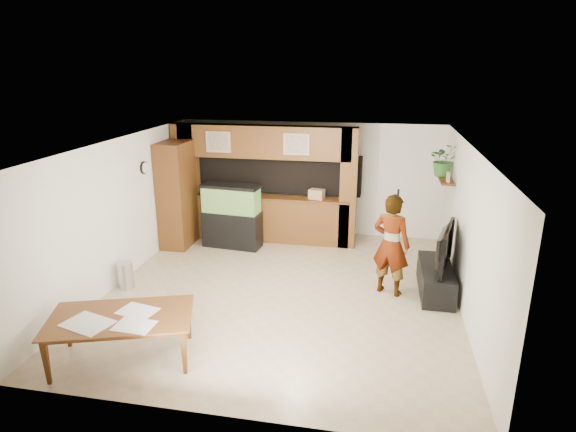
% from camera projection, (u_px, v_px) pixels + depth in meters
% --- Properties ---
extents(floor, '(6.50, 6.50, 0.00)m').
position_uv_depth(floor, '(282.00, 291.00, 8.54)').
color(floor, tan).
rests_on(floor, ground).
extents(ceiling, '(6.50, 6.50, 0.00)m').
position_uv_depth(ceiling, '(282.00, 145.00, 7.75)').
color(ceiling, white).
rests_on(ceiling, wall_back).
extents(wall_back, '(6.00, 0.00, 6.00)m').
position_uv_depth(wall_back, '(310.00, 178.00, 11.19)').
color(wall_back, silver).
rests_on(wall_back, floor).
extents(wall_left, '(0.00, 6.50, 6.50)m').
position_uv_depth(wall_left, '(119.00, 212.00, 8.68)').
color(wall_left, silver).
rests_on(wall_left, floor).
extents(wall_right, '(0.00, 6.50, 6.50)m').
position_uv_depth(wall_right, '(468.00, 232.00, 7.61)').
color(wall_right, silver).
rests_on(wall_right, floor).
extents(partition, '(4.20, 0.99, 2.60)m').
position_uv_depth(partition, '(264.00, 182.00, 10.78)').
color(partition, brown).
rests_on(partition, floor).
extents(wall_clock, '(0.05, 0.25, 0.25)m').
position_uv_depth(wall_clock, '(144.00, 168.00, 9.43)').
color(wall_clock, black).
rests_on(wall_clock, wall_left).
extents(wall_shelf, '(0.25, 0.90, 0.04)m').
position_uv_depth(wall_shelf, '(446.00, 180.00, 9.34)').
color(wall_shelf, '#5C2E16').
rests_on(wall_shelf, wall_right).
extents(pantry_cabinet, '(0.57, 0.94, 2.29)m').
position_uv_depth(pantry_cabinet, '(177.00, 195.00, 10.40)').
color(pantry_cabinet, '#5C2E16').
rests_on(pantry_cabinet, floor).
extents(trash_can, '(0.27, 0.27, 0.49)m').
position_uv_depth(trash_can, '(126.00, 275.00, 8.58)').
color(trash_can, '#B2B2B7').
rests_on(trash_can, floor).
extents(aquarium, '(1.26, 0.47, 1.40)m').
position_uv_depth(aquarium, '(232.00, 217.00, 10.43)').
color(aquarium, black).
rests_on(aquarium, floor).
extents(tv_stand, '(0.54, 1.46, 0.49)m').
position_uv_depth(tv_stand, '(436.00, 279.00, 8.42)').
color(tv_stand, black).
rests_on(tv_stand, floor).
extents(television, '(0.47, 1.28, 0.74)m').
position_uv_depth(television, '(439.00, 247.00, 8.24)').
color(television, black).
rests_on(television, tv_stand).
extents(photo_frame, '(0.05, 0.15, 0.19)m').
position_uv_depth(photo_frame, '(448.00, 177.00, 9.01)').
color(photo_frame, tan).
rests_on(photo_frame, wall_shelf).
extents(potted_plant, '(0.66, 0.60, 0.66)m').
position_uv_depth(potted_plant, '(444.00, 159.00, 9.47)').
color(potted_plant, '#2E6729').
rests_on(potted_plant, wall_shelf).
extents(person, '(0.77, 0.64, 1.79)m').
position_uv_depth(person, '(391.00, 245.00, 8.21)').
color(person, tan).
rests_on(person, floor).
extents(microphone, '(0.04, 0.11, 0.17)m').
position_uv_depth(microphone, '(398.00, 194.00, 7.76)').
color(microphone, black).
rests_on(microphone, person).
extents(dining_table, '(2.10, 1.57, 0.66)m').
position_uv_depth(dining_table, '(122.00, 339.00, 6.43)').
color(dining_table, '#5C2E16').
rests_on(dining_table, floor).
extents(newspaper_a, '(0.71, 0.59, 0.01)m').
position_uv_depth(newspaper_a, '(88.00, 323.00, 6.18)').
color(newspaper_a, silver).
rests_on(newspaper_a, dining_table).
extents(newspaper_b, '(0.51, 0.38, 0.01)m').
position_uv_depth(newspaper_b, '(134.00, 326.00, 6.13)').
color(newspaper_b, silver).
rests_on(newspaper_b, dining_table).
extents(newspaper_c, '(0.56, 0.46, 0.01)m').
position_uv_depth(newspaper_c, '(138.00, 311.00, 6.49)').
color(newspaper_c, silver).
rests_on(newspaper_c, dining_table).
extents(counter_box, '(0.36, 0.28, 0.21)m').
position_uv_depth(counter_box, '(317.00, 194.00, 10.44)').
color(counter_box, '#A48359').
rests_on(counter_box, partition).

